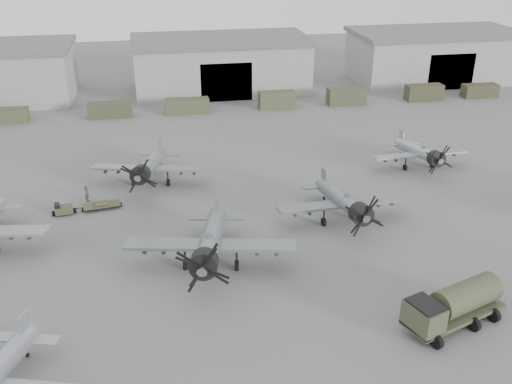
{
  "coord_description": "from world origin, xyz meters",
  "views": [
    {
      "loc": [
        -11.23,
        -32.32,
        25.83
      ],
      "look_at": [
        -2.44,
        15.91,
        2.5
      ],
      "focal_mm": 40.0,
      "sensor_mm": 36.0,
      "label": 1
    }
  ],
  "objects_px": {
    "aircraft_far_1": "(421,153)",
    "tug_trailer": "(78,208)",
    "aircraft_mid_1": "(210,243)",
    "aircraft_far_0": "(149,166)",
    "aircraft_mid_2": "(345,202)",
    "ground_crew": "(87,194)",
    "fuel_tanker": "(454,304)"
  },
  "relations": [
    {
      "from": "tug_trailer",
      "to": "ground_crew",
      "type": "height_order",
      "value": "ground_crew"
    },
    {
      "from": "tug_trailer",
      "to": "ground_crew",
      "type": "distance_m",
      "value": 2.44
    },
    {
      "from": "aircraft_mid_1",
      "to": "aircraft_far_0",
      "type": "height_order",
      "value": "aircraft_mid_1"
    },
    {
      "from": "aircraft_mid_2",
      "to": "aircraft_far_1",
      "type": "xyz_separation_m",
      "value": [
        12.73,
        11.0,
        -0.25
      ]
    },
    {
      "from": "aircraft_far_0",
      "to": "aircraft_mid_1",
      "type": "bearing_deg",
      "value": -62.12
    },
    {
      "from": "tug_trailer",
      "to": "ground_crew",
      "type": "bearing_deg",
      "value": 64.87
    },
    {
      "from": "aircraft_mid_1",
      "to": "fuel_tanker",
      "type": "height_order",
      "value": "aircraft_mid_1"
    },
    {
      "from": "aircraft_mid_1",
      "to": "aircraft_mid_2",
      "type": "relative_size",
      "value": 1.11
    },
    {
      "from": "aircraft_mid_1",
      "to": "aircraft_far_0",
      "type": "bearing_deg",
      "value": 116.62
    },
    {
      "from": "aircraft_far_1",
      "to": "tug_trailer",
      "type": "bearing_deg",
      "value": -175.92
    },
    {
      "from": "fuel_tanker",
      "to": "ground_crew",
      "type": "bearing_deg",
      "value": 117.75
    },
    {
      "from": "fuel_tanker",
      "to": "aircraft_far_1",
      "type": "bearing_deg",
      "value": 49.97
    },
    {
      "from": "aircraft_far_1",
      "to": "aircraft_far_0",
      "type": "bearing_deg",
      "value": 176.09
    },
    {
      "from": "aircraft_mid_1",
      "to": "fuel_tanker",
      "type": "bearing_deg",
      "value": -19.88
    },
    {
      "from": "aircraft_far_1",
      "to": "fuel_tanker",
      "type": "bearing_deg",
      "value": -112.51
    },
    {
      "from": "aircraft_mid_2",
      "to": "aircraft_far_0",
      "type": "relative_size",
      "value": 1.0
    },
    {
      "from": "aircraft_far_1",
      "to": "ground_crew",
      "type": "height_order",
      "value": "aircraft_far_1"
    },
    {
      "from": "aircraft_far_0",
      "to": "ground_crew",
      "type": "distance_m",
      "value": 7.07
    },
    {
      "from": "aircraft_mid_2",
      "to": "aircraft_far_1",
      "type": "distance_m",
      "value": 16.82
    },
    {
      "from": "aircraft_mid_1",
      "to": "aircraft_far_1",
      "type": "bearing_deg",
      "value": 44.71
    },
    {
      "from": "aircraft_mid_1",
      "to": "aircraft_mid_2",
      "type": "distance_m",
      "value": 14.31
    },
    {
      "from": "aircraft_mid_1",
      "to": "aircraft_far_1",
      "type": "xyz_separation_m",
      "value": [
        25.87,
        16.66,
        -0.49
      ]
    },
    {
      "from": "aircraft_mid_1",
      "to": "aircraft_far_0",
      "type": "xyz_separation_m",
      "value": [
        -4.62,
        17.61,
        -0.25
      ]
    },
    {
      "from": "aircraft_far_1",
      "to": "ground_crew",
      "type": "distance_m",
      "value": 36.91
    },
    {
      "from": "aircraft_mid_1",
      "to": "tug_trailer",
      "type": "height_order",
      "value": "aircraft_mid_1"
    },
    {
      "from": "fuel_tanker",
      "to": "ground_crew",
      "type": "relative_size",
      "value": 4.83
    },
    {
      "from": "aircraft_mid_1",
      "to": "fuel_tanker",
      "type": "xyz_separation_m",
      "value": [
        15.99,
        -9.92,
        -0.79
      ]
    },
    {
      "from": "aircraft_mid_2",
      "to": "tug_trailer",
      "type": "xyz_separation_m",
      "value": [
        -24.8,
        6.92,
        -1.83
      ]
    },
    {
      "from": "aircraft_mid_1",
      "to": "aircraft_far_0",
      "type": "relative_size",
      "value": 1.11
    },
    {
      "from": "fuel_tanker",
      "to": "aircraft_far_0",
      "type": "bearing_deg",
      "value": 107.18
    },
    {
      "from": "ground_crew",
      "to": "aircraft_far_0",
      "type": "bearing_deg",
      "value": -55.69
    },
    {
      "from": "tug_trailer",
      "to": "aircraft_far_1",
      "type": "bearing_deg",
      "value": -2.69
    }
  ]
}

